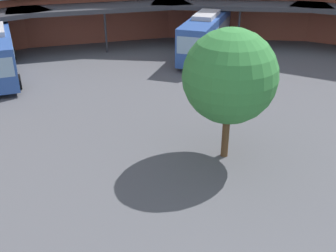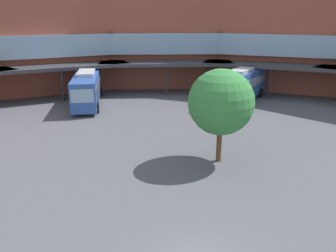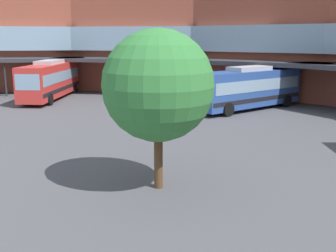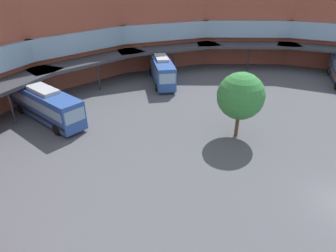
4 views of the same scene
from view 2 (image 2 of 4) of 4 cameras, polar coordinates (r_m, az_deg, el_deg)
The scene contains 4 objects.
station_building at distance 33.10m, azimuth 0.55°, elevation 13.07°, with size 82.40×50.13×15.12m.
bus_1 at distance 41.18m, azimuth -12.82°, elevation 6.01°, with size 3.59×11.40×3.74m.
bus_2 at distance 41.99m, azimuth 11.54°, elevation 6.38°, with size 8.09×10.18×3.82m.
plaza_tree at distance 24.25m, azimuth 8.48°, elevation 3.77°, with size 4.50×4.50×6.53m.
Camera 2 is at (-1.77, -12.11, 10.18)m, focal length 38.09 mm.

